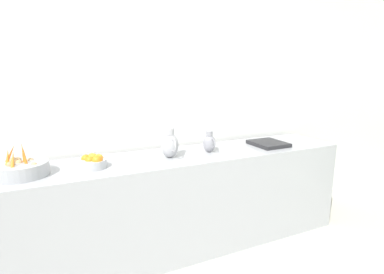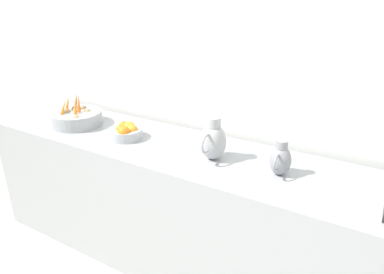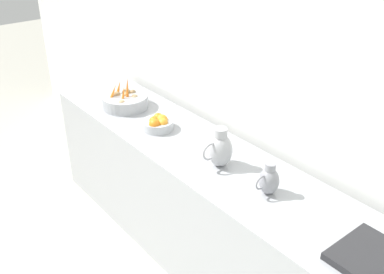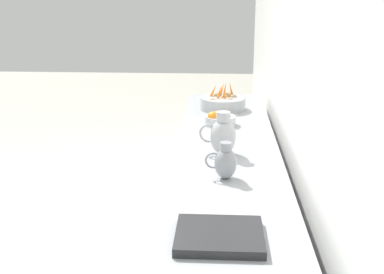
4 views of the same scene
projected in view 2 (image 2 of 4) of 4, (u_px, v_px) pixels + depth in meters
name	position (u px, v px, depth m)	size (l,w,h in m)	color
tile_wall_left	(334.00, 45.00, 1.91)	(0.10, 8.45, 3.00)	white
prep_counter	(212.00, 219.00, 2.22)	(0.63, 3.36, 0.87)	#9EA0A5
vegetable_colander	(77.00, 117.00, 2.53)	(0.36, 0.36, 0.23)	#9EA0A5
orange_bowl	(126.00, 132.00, 2.29)	(0.22, 0.22, 0.11)	#ADAFB5
metal_pitcher_tall	(213.00, 141.00, 1.98)	(0.21, 0.15, 0.25)	#A3A3A8
metal_pitcher_short	(280.00, 159.00, 1.82)	(0.16, 0.11, 0.19)	gray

